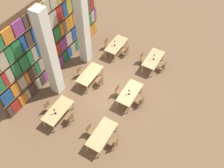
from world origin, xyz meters
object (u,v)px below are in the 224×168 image
Objects in this scene: chair_6 at (69,118)px; chair_7 at (49,107)px; desk_lamp_0 at (129,91)px; pillar_center at (83,24)px; reading_table_5 at (116,45)px; reading_table_2 at (153,59)px; chair_8 at (100,81)px; chair_1 at (90,130)px; chair_5 at (143,58)px; chair_9 at (81,72)px; desk_lamp_1 at (154,56)px; pillar_left at (49,55)px; desk_lamp_2 at (54,111)px; chair_10 at (126,50)px; reading_table_4 at (90,74)px; reading_table_1 at (130,93)px; chair_11 at (108,44)px; chair_3 at (119,91)px; reading_table_3 at (58,111)px; chair_4 at (163,65)px; desk_lamp_3 at (115,42)px; reading_table_0 at (102,135)px; chair_0 at (114,143)px; chair_2 at (140,100)px.

chair_7 is (0.00, 1.48, 0.00)m from chair_6.
chair_7 is (-2.99, 3.70, -0.55)m from desk_lamp_0.
reading_table_5 is (1.68, -1.51, -2.32)m from pillar_center.
chair_8 reaches higher than reading_table_2.
chair_1 is 1.00× the size of chair_5.
chair_7 and chair_9 have the same top height.
desk_lamp_1 reaches higher than chair_9.
pillar_left is at bearing 52.79° from chair_6.
chair_6 is 0.96m from desk_lamp_2.
chair_6 is (-1.61, -2.12, -2.52)m from pillar_left.
chair_9 is at bearing 90.00° from chair_8.
desk_lamp_0 reaches higher than chair_10.
chair_9 reaches higher than reading_table_4.
pillar_center is 5.19m from reading_table_1.
pillar_center is 6.77× the size of chair_1.
chair_11 is (1.70, -0.78, -2.52)m from pillar_center.
desk_lamp_0 reaches higher than chair_3.
reading_table_3 is at bearing 179.26° from reading_table_4.
pillar_center is at bearing -115.48° from chair_3.
desk_lamp_0 is 0.45× the size of chair_11.
chair_1 is at bearing -168.54° from chair_10.
pillar_center is 5.94m from chair_4.
desk_lamp_3 is at bearing 165.72° from chair_9.
desk_lamp_3 is (-0.21, -0.70, 0.59)m from chair_11.
chair_9 is 3.66m from chair_10.
pillar_center reaches higher than chair_6.
desk_lamp_3 is at bearing 24.10° from reading_table_0.
pillar_left is 6.77× the size of chair_4.
reading_table_4 is at bearing 91.52° from chair_8.
chair_0 is at bearing 12.29° from chair_5.
desk_lamp_2 is at bearing 139.57° from reading_table_1.
desk_lamp_0 is at bearing 179.41° from reading_table_2.
reading_table_0 is 0.77m from chair_0.
chair_2 is 4.30m from chair_6.
chair_5 reaches higher than reading_table_1.
chair_10 is at bearing 30.56° from desk_lamp_0.
pillar_left is at bearing 71.73° from chair_0.
chair_4 is at bearing 145.38° from chair_7.
chair_9 is at bearing -42.18° from chair_5.
desk_lamp_2 is (-0.22, 2.92, 0.37)m from reading_table_0.
pillar_center is 6.77× the size of chair_10.
reading_table_5 is at bearing 5.31° from chair_6.
desk_lamp_0 is (1.38, -4.34, -1.97)m from pillar_left.
chair_0 is 6.55m from desk_lamp_1.
chair_5 is 1.88× the size of desk_lamp_1.
pillar_left reaches higher than reading_table_3.
reading_table_3 is at bearing 6.02° from desk_lamp_2.
chair_6 is at bearing 136.54° from chair_2.
pillar_center reaches higher than desk_lamp_0.
chair_2 is 5.42m from chair_7.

